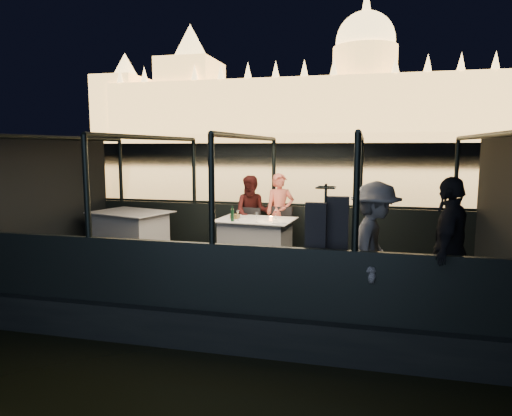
% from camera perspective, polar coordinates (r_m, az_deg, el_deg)
% --- Properties ---
extents(river_water, '(500.00, 500.00, 0.00)m').
position_cam_1_polar(river_water, '(87.54, 12.42, 5.71)').
color(river_water, black).
rests_on(river_water, ground).
extents(boat_hull, '(8.60, 4.40, 1.00)m').
position_cam_1_polar(boat_hull, '(8.15, -0.67, -11.23)').
color(boat_hull, black).
rests_on(boat_hull, river_water).
extents(boat_deck, '(8.00, 4.00, 0.04)m').
position_cam_1_polar(boat_deck, '(8.01, -0.68, -7.98)').
color(boat_deck, black).
rests_on(boat_deck, boat_hull).
extents(gunwale_port, '(8.00, 0.08, 0.90)m').
position_cam_1_polar(gunwale_port, '(9.81, 2.20, -2.27)').
color(gunwale_port, black).
rests_on(gunwale_port, boat_deck).
extents(gunwale_starboard, '(8.00, 0.08, 0.90)m').
position_cam_1_polar(gunwale_starboard, '(6.04, -5.43, -8.61)').
color(gunwale_starboard, black).
rests_on(gunwale_starboard, boat_deck).
extents(cabin_glass_port, '(8.00, 0.02, 1.40)m').
position_cam_1_polar(cabin_glass_port, '(9.68, 2.24, 4.45)').
color(cabin_glass_port, '#99B2B2').
rests_on(cabin_glass_port, gunwale_port).
extents(cabin_glass_starboard, '(8.00, 0.02, 1.40)m').
position_cam_1_polar(cabin_glass_starboard, '(5.82, -5.57, 2.33)').
color(cabin_glass_starboard, '#99B2B2').
rests_on(cabin_glass_starboard, gunwale_starboard).
extents(cabin_roof_glass, '(8.00, 4.00, 0.02)m').
position_cam_1_polar(cabin_roof_glass, '(7.72, -0.71, 8.85)').
color(cabin_roof_glass, '#99B2B2').
rests_on(cabin_roof_glass, boat_deck).
extents(end_wall_fore, '(0.02, 4.00, 2.30)m').
position_cam_1_polar(end_wall_fore, '(9.58, -24.57, 1.03)').
color(end_wall_fore, black).
rests_on(end_wall_fore, boat_deck).
extents(end_wall_aft, '(0.02, 4.00, 2.30)m').
position_cam_1_polar(end_wall_aft, '(7.83, 29.00, -0.56)').
color(end_wall_aft, black).
rests_on(end_wall_aft, boat_deck).
extents(canopy_ribs, '(8.00, 4.00, 2.30)m').
position_cam_1_polar(canopy_ribs, '(7.78, -0.69, 0.35)').
color(canopy_ribs, black).
rests_on(canopy_ribs, boat_deck).
extents(embankment, '(400.00, 140.00, 6.00)m').
position_cam_1_polar(embankment, '(217.49, 13.21, 6.98)').
color(embankment, '#423D33').
rests_on(embankment, ground).
extents(parliament_building, '(220.00, 32.00, 60.00)m').
position_cam_1_polar(parliament_building, '(184.38, 13.38, 15.63)').
color(parliament_building, '#F2D18C').
rests_on(parliament_building, embankment).
extents(dining_table_central, '(1.54, 1.17, 0.77)m').
position_cam_1_polar(dining_table_central, '(8.79, -0.08, -3.86)').
color(dining_table_central, white).
rests_on(dining_table_central, boat_deck).
extents(dining_table_aft, '(1.77, 1.49, 0.81)m').
position_cam_1_polar(dining_table_aft, '(9.87, -15.33, -2.87)').
color(dining_table_aft, silver).
rests_on(dining_table_aft, boat_deck).
extents(chair_port_left, '(0.46, 0.46, 0.89)m').
position_cam_1_polar(chair_port_left, '(9.27, -0.92, -2.85)').
color(chair_port_left, black).
rests_on(chair_port_left, boat_deck).
extents(chair_port_right, '(0.45, 0.45, 0.93)m').
position_cam_1_polar(chair_port_right, '(9.13, 2.98, -3.02)').
color(chair_port_right, black).
rests_on(chair_port_right, boat_deck).
extents(coat_stand, '(0.56, 0.51, 1.68)m').
position_cam_1_polar(coat_stand, '(5.88, 8.59, -4.58)').
color(coat_stand, black).
rests_on(coat_stand, boat_deck).
extents(person_woman_coral, '(0.68, 0.57, 1.61)m').
position_cam_1_polar(person_woman_coral, '(9.36, 3.00, -0.90)').
color(person_woman_coral, '#F06F57').
rests_on(person_woman_coral, boat_deck).
extents(person_man_maroon, '(0.80, 0.65, 1.55)m').
position_cam_1_polar(person_man_maroon, '(9.48, -0.48, -0.78)').
color(person_man_maroon, '#3D1211').
rests_on(person_man_maroon, boat_deck).
extents(passenger_stripe, '(0.76, 1.18, 1.71)m').
position_cam_1_polar(passenger_stripe, '(6.07, 14.58, -4.83)').
color(passenger_stripe, silver).
rests_on(passenger_stripe, boat_deck).
extents(passenger_dark, '(0.77, 1.14, 1.80)m').
position_cam_1_polar(passenger_dark, '(6.02, 22.99, -5.31)').
color(passenger_dark, black).
rests_on(passenger_dark, boat_deck).
extents(wine_bottle, '(0.07, 0.07, 0.29)m').
position_cam_1_polar(wine_bottle, '(8.47, -2.96, -0.67)').
color(wine_bottle, '#12331C').
rests_on(wine_bottle, dining_table_central).
extents(bread_basket, '(0.22, 0.22, 0.08)m').
position_cam_1_polar(bread_basket, '(8.81, -2.65, -1.07)').
color(bread_basket, brown).
rests_on(bread_basket, dining_table_central).
extents(amber_candle, '(0.06, 0.06, 0.09)m').
position_cam_1_polar(amber_candle, '(8.53, 1.85, -1.35)').
color(amber_candle, '#FF8C3F').
rests_on(amber_candle, dining_table_central).
extents(plate_near, '(0.34, 0.34, 0.02)m').
position_cam_1_polar(plate_near, '(8.27, 2.87, -1.87)').
color(plate_near, silver).
rests_on(plate_near, dining_table_central).
extents(plate_far, '(0.27, 0.27, 0.02)m').
position_cam_1_polar(plate_far, '(8.85, -1.92, -1.23)').
color(plate_far, white).
rests_on(plate_far, dining_table_central).
extents(wine_glass_white, '(0.08, 0.08, 0.19)m').
position_cam_1_polar(wine_glass_white, '(8.56, -2.30, -0.94)').
color(wine_glass_white, silver).
rests_on(wine_glass_white, dining_table_central).
extents(wine_glass_red, '(0.07, 0.07, 0.17)m').
position_cam_1_polar(wine_glass_red, '(8.78, 2.47, -0.73)').
color(wine_glass_red, silver).
rests_on(wine_glass_red, dining_table_central).
extents(wine_glass_empty, '(0.08, 0.08, 0.18)m').
position_cam_1_polar(wine_glass_empty, '(8.33, 0.08, -1.18)').
color(wine_glass_empty, white).
rests_on(wine_glass_empty, dining_table_central).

